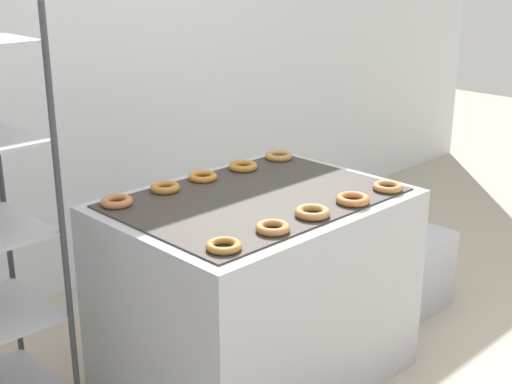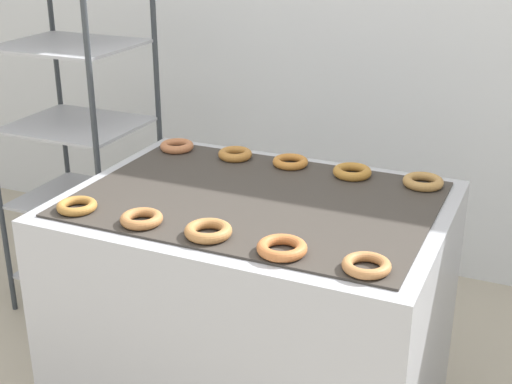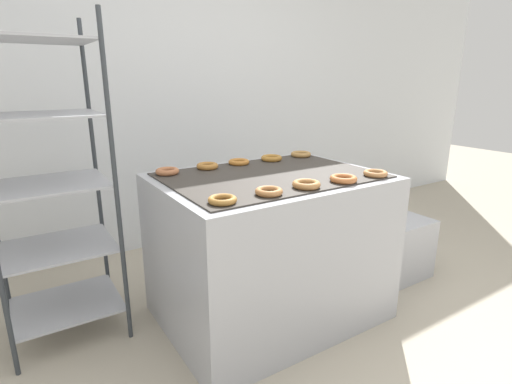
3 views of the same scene
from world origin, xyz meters
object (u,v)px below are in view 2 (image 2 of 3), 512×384
object	(u,v)px
baking_rack_cart	(77,125)
donut_far_leftmost	(177,146)
donut_near_center	(208,231)
donut_far_rightmost	(423,182)
donut_near_left	(141,219)
donut_near_rightmost	(366,265)
donut_near_right	(282,248)
donut_far_left	(235,154)
donut_far_right	(352,172)
donut_far_center	(290,162)
donut_near_leftmost	(77,206)
fryer_machine	(256,313)

from	to	relation	value
baking_rack_cart	donut_far_leftmost	xyz separation A→B (m)	(0.58, -0.13, 0.02)
donut_near_center	donut_far_rightmost	distance (m)	0.81
donut_near_left	donut_near_rightmost	xyz separation A→B (m)	(0.70, -0.01, -0.00)
donut_near_center	donut_near_right	xyz separation A→B (m)	(0.24, -0.01, -0.00)
donut_far_left	donut_near_center	bearing A→B (deg)	-71.07
donut_near_left	baking_rack_cart	bearing A→B (deg)	136.76
donut_far_leftmost	donut_far_right	world-z (taller)	same
donut_near_center	donut_far_left	bearing A→B (deg)	108.93
donut_far_center	donut_far_rightmost	world-z (taller)	donut_far_rightmost
donut_near_left	donut_far_right	xyz separation A→B (m)	(0.46, 0.65, 0.00)
donut_near_center	donut_far_center	xyz separation A→B (m)	(-0.00, 0.66, -0.00)
donut_near_rightmost	donut_far_rightmost	bearing A→B (deg)	89.01
donut_near_leftmost	donut_far_rightmost	distance (m)	1.16
donut_near_right	donut_far_left	bearing A→B (deg)	124.68
donut_near_leftmost	donut_near_center	distance (m)	0.47
donut_far_leftmost	donut_near_right	bearing A→B (deg)	-42.86
donut_near_center	donut_far_center	world-z (taller)	donut_near_center
donut_near_center	donut_near_right	size ratio (longest dim) A/B	0.99
baking_rack_cart	donut_near_center	xyz separation A→B (m)	(1.06, -0.78, 0.02)
donut_near_center	donut_far_right	world-z (taller)	same
baking_rack_cart	donut_far_center	distance (m)	1.06
donut_far_leftmost	donut_far_rightmost	bearing A→B (deg)	0.38
donut_near_right	donut_far_center	world-z (taller)	donut_near_right
fryer_machine	baking_rack_cart	bearing A→B (deg)	156.83
donut_near_leftmost	donut_far_left	bearing A→B (deg)	69.44
donut_far_center	donut_far_rightmost	xyz separation A→B (m)	(0.49, -0.01, 0.00)
fryer_machine	donut_far_leftmost	xyz separation A→B (m)	(-0.48, 0.32, 0.45)
donut_near_center	donut_near_right	bearing A→B (deg)	-3.42
baking_rack_cart	donut_near_center	world-z (taller)	baking_rack_cart
fryer_machine	donut_near_right	distance (m)	0.61
donut_far_leftmost	donut_far_center	bearing A→B (deg)	1.61
donut_far_left	donut_far_center	distance (m)	0.22
donut_near_right	donut_far_leftmost	xyz separation A→B (m)	(-0.71, 0.66, 0.00)
fryer_machine	donut_near_center	bearing A→B (deg)	-91.56
donut_near_right	donut_far_right	xyz separation A→B (m)	(0.00, 0.66, 0.00)
donut_far_center	donut_near_right	bearing A→B (deg)	-70.53
baking_rack_cart	donut_far_right	distance (m)	1.30
donut_near_leftmost	donut_near_rightmost	world-z (taller)	same
donut_far_left	donut_far_rightmost	size ratio (longest dim) A/B	0.93
donut_near_center	donut_near_rightmost	xyz separation A→B (m)	(0.48, -0.02, -0.00)
donut_near_leftmost	donut_far_left	xyz separation A→B (m)	(0.24, 0.65, 0.00)
donut_near_rightmost	baking_rack_cart	bearing A→B (deg)	152.60
donut_near_left	donut_far_center	size ratio (longest dim) A/B	0.99
donut_far_right	donut_far_center	bearing A→B (deg)	176.99
fryer_machine	donut_near_leftmost	size ratio (longest dim) A/B	9.78
donut_near_leftmost	donut_near_center	bearing A→B (deg)	-0.04
fryer_machine	donut_near_right	xyz separation A→B (m)	(0.23, -0.34, 0.45)
donut_far_right	donut_near_rightmost	bearing A→B (deg)	-70.17
donut_near_left	donut_near_center	xyz separation A→B (m)	(0.23, 0.00, 0.00)
fryer_machine	donut_near_rightmost	distance (m)	0.74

